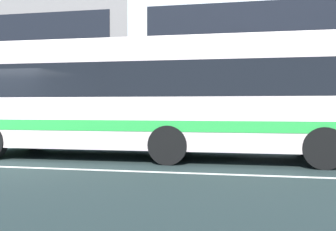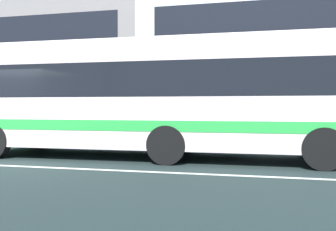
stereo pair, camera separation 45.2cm
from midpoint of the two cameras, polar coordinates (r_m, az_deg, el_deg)
The scene contains 3 objects.
hedge_row_far at distance 17.23m, azimuth -22.33°, elevation -1.79°, with size 20.46×1.10×1.10m, color #265D22.
apartment_block_left at distance 28.69m, azimuth -23.40°, elevation 7.60°, with size 22.83×10.40×9.27m.
transit_bus at distance 10.71m, azimuth -1.00°, elevation 3.18°, with size 10.81×2.74×3.29m.
Camera 2 is at (6.93, -8.03, 1.48)m, focal length 39.85 mm.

